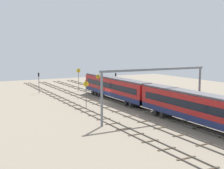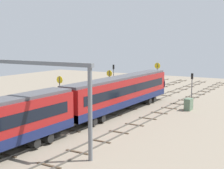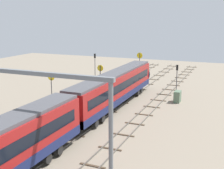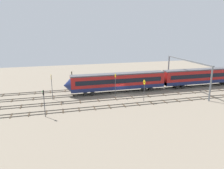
{
  "view_description": "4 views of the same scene",
  "coord_description": "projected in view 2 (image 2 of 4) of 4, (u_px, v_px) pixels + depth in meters",
  "views": [
    {
      "loc": [
        -55.49,
        27.73,
        11.29
      ],
      "look_at": [
        1.26,
        -2.57,
        3.26
      ],
      "focal_mm": 48.04,
      "sensor_mm": 36.0,
      "label": 1
    },
    {
      "loc": [
        -39.61,
        -24.34,
        9.83
      ],
      "look_at": [
        3.33,
        1.15,
        3.22
      ],
      "focal_mm": 53.26,
      "sensor_mm": 36.0,
      "label": 2
    },
    {
      "loc": [
        -37.9,
        -17.87,
        12.41
      ],
      "look_at": [
        5.4,
        0.32,
        1.88
      ],
      "focal_mm": 48.57,
      "sensor_mm": 36.0,
      "label": 3
    },
    {
      "loc": [
        15.02,
        48.05,
        15.72
      ],
      "look_at": [
        2.52,
        0.86,
        3.06
      ],
      "focal_mm": 34.44,
      "sensor_mm": 36.0,
      "label": 4
    }
  ],
  "objects": [
    {
      "name": "relay_cabinet",
      "position": [
        189.0,
        104.0,
        47.21
      ],
      "size": [
        1.61,
        0.88,
        1.68
      ],
      "color": "#597259",
      "rests_on": "ground"
    },
    {
      "name": "speed_sign_far_trackside",
      "position": [
        157.0,
        73.0,
        60.27
      ],
      "size": [
        0.14,
        1.1,
        5.86
      ],
      "color": "#4C4C51",
      "rests_on": "ground"
    },
    {
      "name": "speed_sign_mid_trackside",
      "position": [
        60.0,
        87.0,
        46.72
      ],
      "size": [
        0.14,
        1.05,
        4.9
      ],
      "color": "#4C4C51",
      "rests_on": "ground"
    },
    {
      "name": "signal_light_trackside_approach",
      "position": [
        192.0,
        84.0,
        51.9
      ],
      "size": [
        0.31,
        0.32,
        4.78
      ],
      "color": "#4C4C51",
      "rests_on": "ground"
    },
    {
      "name": "ground_plane",
      "position": [
        107.0,
        110.0,
        47.37
      ],
      "size": [
        98.13,
        98.13,
        0.0
      ],
      "primitive_type": "plane",
      "color": "gray"
    },
    {
      "name": "track_second_far",
      "position": [
        67.0,
        105.0,
        51.02
      ],
      "size": [
        82.13,
        2.4,
        0.16
      ],
      "color": "#59544C",
      "rests_on": "ground"
    },
    {
      "name": "track_near_foreground",
      "position": [
        154.0,
        115.0,
        43.71
      ],
      "size": [
        82.13,
        2.4,
        0.16
      ],
      "color": "#59544C",
      "rests_on": "ground"
    },
    {
      "name": "signal_light_trackside_departure",
      "position": [
        114.0,
        74.0,
        66.51
      ],
      "size": [
        0.31,
        0.32,
        5.06
      ],
      "color": "#4C4C51",
      "rests_on": "ground"
    },
    {
      "name": "track_with_train",
      "position": [
        122.0,
        111.0,
        46.14
      ],
      "size": [
        82.13,
        2.4,
        0.16
      ],
      "color": "#59544C",
      "rests_on": "ground"
    },
    {
      "name": "track_middle",
      "position": [
        93.0,
        108.0,
        48.58
      ],
      "size": [
        82.13,
        2.4,
        0.16
      ],
      "color": "#59544C",
      "rests_on": "ground"
    },
    {
      "name": "overhead_gantry",
      "position": [
        9.0,
        80.0,
        31.34
      ],
      "size": [
        0.4,
        19.23,
        8.06
      ],
      "color": "slate",
      "rests_on": "ground"
    },
    {
      "name": "speed_sign_near_foreground",
      "position": [
        109.0,
        84.0,
        48.58
      ],
      "size": [
        0.14,
        0.91,
        5.55
      ],
      "color": "#4C4C51",
      "rests_on": "ground"
    },
    {
      "name": "train",
      "position": [
        68.0,
        108.0,
        35.69
      ],
      "size": [
        50.4,
        3.24,
        4.8
      ],
      "color": "maroon",
      "rests_on": "ground"
    }
  ]
}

